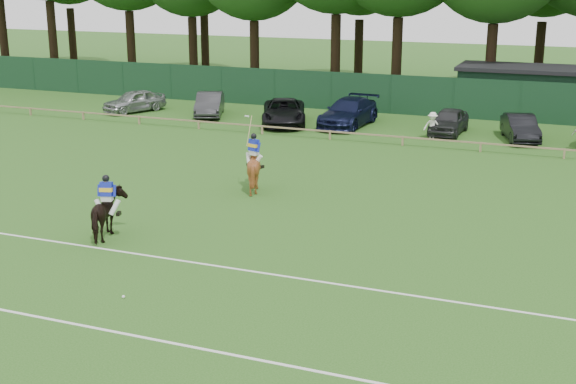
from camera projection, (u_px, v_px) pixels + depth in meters
The scene contains 18 objects.
ground at pixel (239, 257), 24.50m from camera, with size 160.00×160.00×0.00m, color #1E4C14.
horse_dark at pixel (108, 215), 26.01m from camera, with size 0.90×1.97×1.66m, color black.
horse_chestnut at pixel (254, 168), 31.76m from camera, with size 1.52×1.71×1.89m, color brown.
sedan_silver at pixel (134, 101), 49.78m from camera, with size 1.69×4.19×1.43m, color #9D9EA2.
sedan_grey at pixel (210, 104), 48.37m from camera, with size 1.56×4.47×1.47m, color #2F3032.
suv_black at pixel (284, 112), 45.58m from camera, with size 2.48×5.38×1.49m, color black.
sedan_navy at pixel (348, 112), 45.17m from camera, with size 2.24×5.52×1.60m, color black.
hatch_grey at pixel (449, 121), 43.02m from camera, with size 1.67×4.14×1.41m, color #2E2E31.
estate_black at pixel (520, 128), 41.31m from camera, with size 1.46×4.19×1.38m, color black.
spectator_left at pixel (432, 126), 41.61m from camera, with size 0.96×0.55×1.48m, color silver.
rider_dark at pixel (107, 194), 25.79m from camera, with size 0.92×0.52×1.41m.
rider_chestnut at pixel (254, 149), 31.53m from camera, with size 0.91×0.76×2.05m.
polo_ball at pixel (123, 297), 21.36m from camera, with size 0.09×0.09×0.09m, color silver.
pitch_lines at pixel (185, 298), 21.37m from camera, with size 60.00×5.10×0.01m.
pitch_rail at pixel (384, 136), 40.46m from camera, with size 62.10×0.10×0.50m.
perimeter_fence at pixel (421, 96), 48.29m from camera, with size 92.08×0.08×2.50m.
utility_shed at pixel (525, 90), 48.76m from camera, with size 8.40×4.40×3.04m.
tree_row at pixel (472, 99), 55.07m from camera, with size 96.00×12.00×21.00m, color #26561C, non-canonical shape.
Camera 1 is at (9.93, -20.79, 8.71)m, focal length 48.00 mm.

